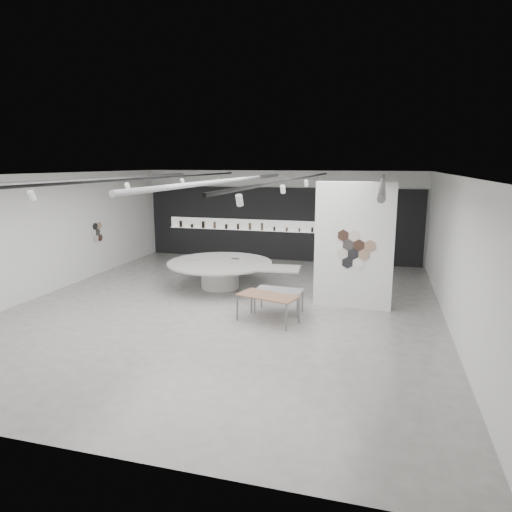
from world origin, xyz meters
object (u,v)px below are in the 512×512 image
(partition_column, at_px, (354,246))
(sample_table_stone, at_px, (279,292))
(display_island, at_px, (222,271))
(kitchen_counter, at_px, (355,253))
(sample_table_wood, at_px, (268,297))

(partition_column, xyz_separation_m, sample_table_stone, (-1.93, -1.09, -1.19))
(display_island, xyz_separation_m, sample_table_stone, (2.40, -2.02, 0.03))
(sample_table_stone, bearing_deg, partition_column, 29.44)
(sample_table_stone, bearing_deg, kitchen_counter, 75.68)
(display_island, distance_m, sample_table_stone, 3.14)
(sample_table_stone, bearing_deg, display_island, 139.92)
(sample_table_stone, distance_m, kitchen_counter, 6.81)
(sample_table_wood, bearing_deg, kitchen_counter, 76.38)
(sample_table_stone, bearing_deg, sample_table_wood, -97.81)
(display_island, relative_size, sample_table_stone, 3.48)
(partition_column, height_order, sample_table_wood, partition_column)
(partition_column, relative_size, display_island, 0.77)
(partition_column, relative_size, sample_table_stone, 2.68)
(display_island, bearing_deg, sample_table_wood, -56.01)
(display_island, distance_m, sample_table_wood, 3.64)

